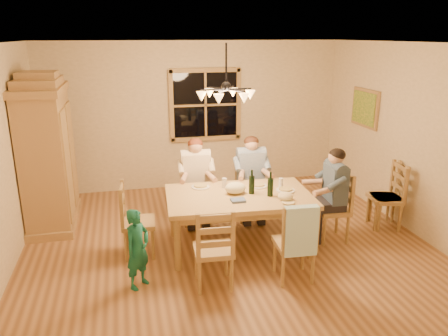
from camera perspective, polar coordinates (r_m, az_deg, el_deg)
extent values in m
plane|color=brown|center=(6.25, 0.25, -9.55)|extent=(5.50, 5.50, 0.00)
cube|color=white|center=(5.59, 0.29, 16.05)|extent=(5.50, 5.00, 0.02)
cube|color=#CBB98F|center=(8.17, -3.86, 6.81)|extent=(5.50, 0.02, 2.70)
cube|color=#CBB98F|center=(5.80, -27.17, 0.68)|extent=(0.02, 5.00, 2.70)
cube|color=#CBB98F|center=(6.93, 23.01, 3.63)|extent=(0.02, 5.00, 2.70)
cube|color=black|center=(8.15, -2.46, 8.24)|extent=(1.20, 0.03, 1.20)
cube|color=#A58149|center=(8.13, -2.44, 8.21)|extent=(1.30, 0.06, 1.30)
cube|color=#9E7C44|center=(7.85, 17.96, 7.46)|extent=(0.04, 0.78, 0.64)
cube|color=#1E6B2D|center=(7.83, 17.77, 7.46)|extent=(0.02, 0.68, 0.54)
cylinder|color=black|center=(5.60, 0.29, 13.34)|extent=(0.02, 0.02, 0.53)
sphere|color=black|center=(5.62, 0.28, 10.64)|extent=(0.12, 0.12, 0.12)
cylinder|color=black|center=(5.66, 1.88, 10.28)|extent=(0.34, 0.02, 0.02)
cone|color=#FFB259|center=(5.72, 3.45, 9.51)|extent=(0.13, 0.13, 0.12)
cylinder|color=black|center=(5.78, 0.74, 10.42)|extent=(0.19, 0.31, 0.02)
cone|color=#FFB259|center=(5.94, 1.17, 9.82)|extent=(0.13, 0.13, 0.12)
cylinder|color=black|center=(5.74, -0.83, 10.37)|extent=(0.19, 0.31, 0.02)
cone|color=#FFB259|center=(5.87, -1.90, 9.73)|extent=(0.13, 0.13, 0.12)
cylinder|color=black|center=(5.59, -1.34, 10.19)|extent=(0.34, 0.02, 0.02)
cone|color=#FFB259|center=(5.57, -2.96, 9.32)|extent=(0.13, 0.13, 0.12)
cylinder|color=black|center=(5.47, -0.20, 10.05)|extent=(0.19, 0.31, 0.02)
cone|color=#FFB259|center=(5.33, -0.71, 8.99)|extent=(0.13, 0.13, 0.12)
cylinder|color=black|center=(5.51, 1.45, 10.09)|extent=(0.19, 0.31, 0.02)
cone|color=#FFB259|center=(5.41, 2.65, 9.09)|extent=(0.13, 0.13, 0.12)
cube|color=#9E7C44|center=(7.00, -22.01, 0.90)|extent=(0.60, 1.30, 2.00)
cube|color=#9E7C44|center=(6.81, -22.99, 9.42)|extent=(0.66, 1.40, 0.10)
cube|color=#9E7C44|center=(6.80, -23.09, 10.26)|extent=(0.58, 1.00, 0.12)
cube|color=#9E7C44|center=(6.79, -23.19, 11.09)|extent=(0.52, 0.55, 0.10)
cube|color=#A58149|center=(6.64, -19.76, 0.32)|extent=(0.03, 0.55, 1.60)
cube|color=#A58149|center=(7.27, -19.25, 1.78)|extent=(0.03, 0.55, 1.60)
cube|color=#9E7C44|center=(7.30, -21.19, -6.20)|extent=(0.66, 1.40, 0.12)
cube|color=tan|center=(5.82, 1.97, -3.76)|extent=(1.99, 1.29, 0.06)
cube|color=#A58149|center=(5.85, 1.96, -4.49)|extent=(1.83, 1.13, 0.10)
cylinder|color=#A58149|center=(5.43, -6.06, -9.83)|extent=(0.09, 0.09, 0.70)
cylinder|color=#A58149|center=(5.77, 11.38, -8.41)|extent=(0.09, 0.09, 0.70)
cylinder|color=#A58149|center=(6.31, -6.65, -5.88)|extent=(0.09, 0.09, 0.70)
cylinder|color=#A58149|center=(6.61, 8.43, -4.89)|extent=(0.09, 0.09, 0.70)
cube|color=#A58149|center=(6.69, -3.63, -3.52)|extent=(0.47, 0.45, 0.06)
cube|color=#A58149|center=(6.60, -3.68, -1.33)|extent=(0.38, 0.07, 0.54)
cube|color=#A58149|center=(6.82, 3.50, -3.10)|extent=(0.47, 0.45, 0.06)
cube|color=#A58149|center=(6.73, 3.54, -0.95)|extent=(0.38, 0.07, 0.54)
cube|color=#A58149|center=(5.05, -1.40, -10.67)|extent=(0.47, 0.45, 0.06)
cube|color=#A58149|center=(4.93, -1.42, -7.89)|extent=(0.38, 0.07, 0.54)
cube|color=#A58149|center=(5.25, 9.15, -9.73)|extent=(0.47, 0.45, 0.06)
cube|color=#A58149|center=(5.14, 9.29, -7.04)|extent=(0.38, 0.07, 0.54)
cube|color=#A58149|center=(5.83, -11.08, -7.04)|extent=(0.45, 0.47, 0.06)
cube|color=#A58149|center=(5.72, -11.24, -4.58)|extent=(0.07, 0.38, 0.54)
cube|color=#A58149|center=(6.31, 13.92, -5.31)|extent=(0.45, 0.47, 0.06)
cube|color=#A58149|center=(6.22, 14.09, -3.01)|extent=(0.07, 0.38, 0.54)
cube|color=beige|center=(6.56, -3.70, -0.33)|extent=(0.41, 0.25, 0.52)
cube|color=#262328|center=(6.66, -3.65, -2.88)|extent=(0.41, 0.44, 0.14)
sphere|color=tan|center=(6.46, -3.76, 2.88)|extent=(0.21, 0.21, 0.21)
ellipsoid|color=#592614|center=(6.45, -3.77, 3.14)|extent=(0.22, 0.22, 0.17)
cube|color=#32558B|center=(6.70, 3.56, 0.03)|extent=(0.41, 0.25, 0.52)
cube|color=#262328|center=(6.80, 3.51, -2.47)|extent=(0.41, 0.44, 0.14)
sphere|color=tan|center=(6.60, 3.62, 3.19)|extent=(0.21, 0.21, 0.21)
ellipsoid|color=#381E11|center=(6.59, 3.63, 3.44)|extent=(0.22, 0.22, 0.17)
cube|color=#42546A|center=(6.18, 14.17, -1.96)|extent=(0.25, 0.41, 0.52)
cube|color=#262328|center=(6.28, 13.97, -4.64)|extent=(0.44, 0.41, 0.14)
sphere|color=tan|center=(6.07, 14.43, 1.43)|extent=(0.21, 0.21, 0.21)
ellipsoid|color=black|center=(6.06, 14.45, 1.71)|extent=(0.22, 0.22, 0.17)
cube|color=#B7E9F8|center=(4.98, 9.98, -8.12)|extent=(0.39, 0.12, 0.58)
cylinder|color=black|center=(5.81, 3.64, -1.80)|extent=(0.08, 0.08, 0.33)
cylinder|color=black|center=(5.74, 6.08, -2.10)|extent=(0.08, 0.08, 0.33)
cylinder|color=white|center=(6.08, -3.09, -2.47)|extent=(0.26, 0.26, 0.02)
cylinder|color=white|center=(6.12, 4.46, -2.34)|extent=(0.26, 0.26, 0.02)
cylinder|color=white|center=(5.99, 8.03, -2.91)|extent=(0.26, 0.26, 0.02)
cylinder|color=silver|center=(6.03, 0.03, -1.98)|extent=(0.06, 0.06, 0.14)
cylinder|color=silver|center=(6.08, 7.44, -1.97)|extent=(0.06, 0.06, 0.14)
ellipsoid|color=beige|center=(5.65, 8.05, -3.68)|extent=(0.20, 0.20, 0.11)
cube|color=#516595|center=(5.57, 1.85, -4.24)|extent=(0.19, 0.15, 0.03)
ellipsoid|color=beige|center=(5.82, 1.48, -2.63)|extent=(0.28, 0.22, 0.15)
imported|color=#176A57|center=(5.11, -11.21, -10.31)|extent=(0.40, 0.41, 0.95)
cube|color=#A58149|center=(6.98, 20.32, -3.70)|extent=(0.45, 0.47, 0.06)
cube|color=#A58149|center=(6.90, 20.55, -1.60)|extent=(0.08, 0.38, 0.54)
cube|color=#A58149|center=(6.96, 20.43, -3.77)|extent=(0.54, 0.55, 0.06)
cube|color=#A58149|center=(6.88, 20.66, -1.66)|extent=(0.17, 0.38, 0.54)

